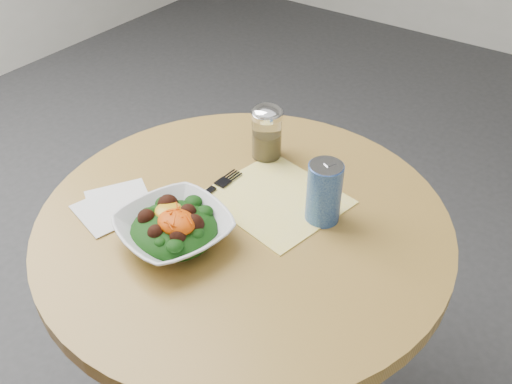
# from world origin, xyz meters

# --- Properties ---
(table) EXTENTS (0.90, 0.90, 0.75)m
(table) POSITION_xyz_m (0.00, 0.00, 0.55)
(table) COLOR black
(table) RESTS_ON ground
(cloth_napkin) EXTENTS (0.32, 0.30, 0.00)m
(cloth_napkin) POSITION_xyz_m (0.02, 0.10, 0.75)
(cloth_napkin) COLOR yellow
(cloth_napkin) RESTS_ON table
(paper_napkins) EXTENTS (0.19, 0.21, 0.00)m
(paper_napkins) POSITION_xyz_m (-0.26, -0.13, 0.75)
(paper_napkins) COLOR silver
(paper_napkins) RESTS_ON table
(salad_bowl) EXTENTS (0.27, 0.27, 0.08)m
(salad_bowl) POSITION_xyz_m (-0.07, -0.14, 0.78)
(salad_bowl) COLOR silver
(salad_bowl) RESTS_ON table
(fork) EXTENTS (0.04, 0.22, 0.00)m
(fork) POSITION_xyz_m (-0.11, 0.02, 0.76)
(fork) COLOR black
(fork) RESTS_ON table
(spice_shaker) EXTENTS (0.08, 0.08, 0.14)m
(spice_shaker) POSITION_xyz_m (-0.10, 0.22, 0.82)
(spice_shaker) COLOR silver
(spice_shaker) RESTS_ON table
(beverage_can) EXTENTS (0.07, 0.07, 0.14)m
(beverage_can) POSITION_xyz_m (0.14, 0.10, 0.82)
(beverage_can) COLOR navy
(beverage_can) RESTS_ON table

